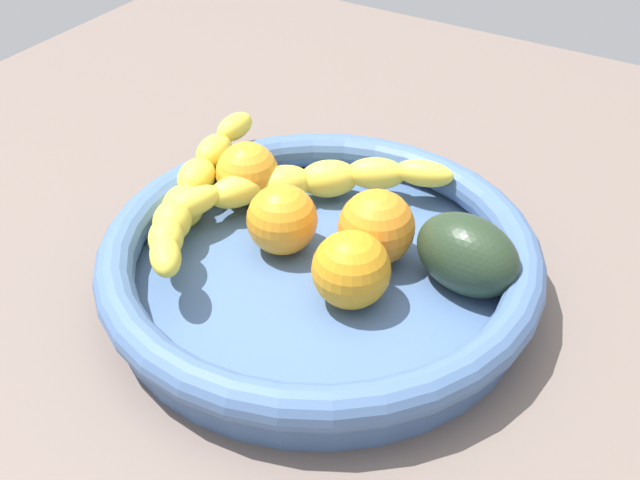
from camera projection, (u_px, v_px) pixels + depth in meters
kitchen_counter at (320, 302)px, 69.09cm from camera, size 120.00×120.00×3.00cm
fruit_bowl at (320, 263)px, 66.47cm from camera, size 36.75×36.75×5.51cm
banana_draped_left at (190, 196)px, 70.08cm from camera, size 11.42×23.97×5.68cm
banana_draped_right at (308, 183)px, 72.74cm from camera, size 20.05×19.50×4.00cm
orange_front at (247, 173)px, 73.35cm from camera, size 5.84×5.84×5.84cm
orange_mid_left at (376, 227)px, 66.04cm from camera, size 6.45×6.45×6.45cm
orange_mid_right at (351, 270)px, 61.77cm from camera, size 6.25×6.25×6.25cm
orange_rear at (282, 220)px, 67.26cm from camera, size 6.08×6.08×6.08cm
avocado_dark at (467, 255)px, 63.41cm from camera, size 10.19×7.95×6.42cm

